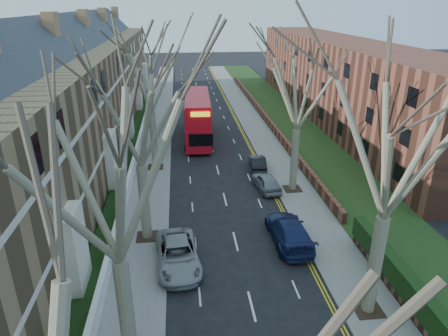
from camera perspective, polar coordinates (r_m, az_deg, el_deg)
name	(u,v)px	position (r m, az deg, el deg)	size (l,w,h in m)	color
pavement_left	(157,132)	(48.08, -9.49, 5.04)	(3.00, 102.00, 0.12)	slate
pavement_right	(257,129)	(48.88, 4.75, 5.57)	(3.00, 102.00, 0.12)	slate
terrace_left	(67,105)	(40.22, -21.53, 8.41)	(9.70, 78.00, 13.60)	#8F6D49
flats_right	(340,80)	(54.75, 16.23, 11.92)	(13.97, 54.00, 10.00)	brown
front_wall_left	(137,152)	(40.49, -12.33, 2.28)	(0.30, 78.00, 1.00)	white
grass_verge_right	(293,127)	(49.89, 9.86, 5.78)	(6.00, 102.00, 0.06)	#1C3914
tree_left_mid	(107,157)	(13.92, -16.33, 1.51)	(10.50, 10.50, 14.71)	#675E49
tree_left_far	(136,99)	(23.52, -12.52, 9.56)	(10.15, 10.15, 14.22)	#675E49
tree_left_dist	(148,64)	(35.24, -10.76, 14.45)	(10.50, 10.50, 14.71)	#675E49
tree_right_mid	(399,129)	(17.95, 23.73, 5.19)	(10.50, 10.50, 14.71)	#675E49
tree_right_far	(300,77)	(30.60, 10.87, 12.64)	(10.15, 10.15, 14.22)	#675E49
double_decker_bus	(198,119)	(44.61, -3.77, 7.05)	(3.27, 11.74, 4.85)	red
car_left_far	(178,255)	(23.95, -6.60, -12.20)	(2.44, 5.29, 1.47)	gray
car_right_near	(289,231)	(26.16, 9.28, -8.90)	(2.23, 5.49, 1.59)	#162250
car_right_mid	(266,182)	(33.01, 6.05, -1.96)	(1.61, 4.01, 1.37)	gray
car_right_far	(258,163)	(36.86, 4.83, 0.71)	(1.34, 3.85, 1.27)	black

